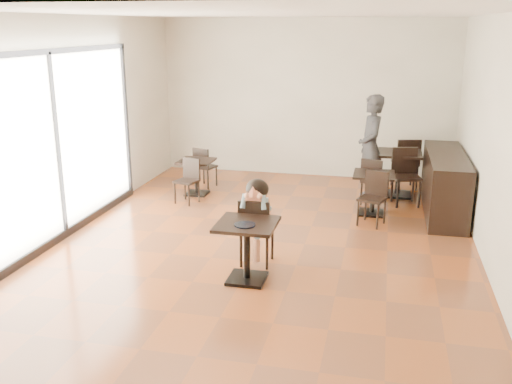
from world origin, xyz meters
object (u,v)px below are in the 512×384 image
(chair_left_b, at_px, (187,181))
(child_table, at_px, (247,252))
(chair_back_b, at_px, (406,177))
(cafe_table_mid, at_px, (373,194))
(cafe_table_back, at_px, (398,174))
(chair_mid_b, at_px, (372,199))
(child_chair, at_px, (257,231))
(child, at_px, (257,222))
(adult_patron, at_px, (371,148))
(cafe_table_left, at_px, (197,177))
(chair_left_a, at_px, (206,167))
(chair_mid_a, at_px, (374,181))
(chair_back_a, at_px, (405,163))

(chair_left_b, bearing_deg, child_table, -41.31)
(chair_back_b, bearing_deg, cafe_table_mid, -143.90)
(cafe_table_back, xyz_separation_m, chair_mid_b, (-0.42, -1.75, 0.01))
(child_chair, xyz_separation_m, child, (-0.00, 0.00, 0.12))
(adult_patron, bearing_deg, chair_left_b, -86.29)
(child, distance_m, cafe_table_left, 3.41)
(chair_back_b, bearing_deg, chair_left_a, 160.71)
(chair_mid_a, relative_size, chair_back_a, 0.85)
(adult_patron, bearing_deg, chair_mid_b, -9.96)
(chair_back_b, bearing_deg, chair_mid_a, 176.77)
(child_chair, xyz_separation_m, chair_back_a, (1.98, 4.19, 0.04))
(child_chair, height_order, chair_back_a, chair_back_a)
(cafe_table_back, distance_m, chair_back_a, 0.57)
(cafe_table_left, relative_size, chair_mid_a, 0.78)
(cafe_table_left, xyz_separation_m, cafe_table_back, (3.65, 0.75, 0.08))
(adult_patron, distance_m, chair_back_b, 0.83)
(child, relative_size, chair_back_a, 1.16)
(cafe_table_back, relative_size, chair_left_a, 1.05)
(child, height_order, chair_left_a, child)
(child_chair, relative_size, cafe_table_back, 1.10)
(child, height_order, cafe_table_left, child)
(chair_mid_a, distance_m, chair_mid_b, 1.10)
(chair_back_a, bearing_deg, cafe_table_left, 4.97)
(chair_mid_b, distance_m, chair_back_a, 2.37)
(cafe_table_back, distance_m, chair_left_b, 3.88)
(adult_patron, xyz_separation_m, chair_back_b, (0.65, -0.25, -0.45))
(chair_mid_b, xyz_separation_m, chair_left_b, (-3.24, 0.45, -0.03))
(child_table, relative_size, cafe_table_back, 0.92)
(child_table, height_order, child_chair, child_chair)
(chair_mid_b, bearing_deg, chair_left_a, 173.22)
(child_chair, height_order, cafe_table_left, child_chair)
(chair_back_b, bearing_deg, child, -136.62)
(cafe_table_mid, xyz_separation_m, chair_left_a, (-3.24, 1.00, 0.04))
(cafe_table_mid, distance_m, chair_left_b, 3.24)
(chair_mid_a, height_order, chair_mid_b, same)
(cafe_table_mid, height_order, cafe_table_back, cafe_table_back)
(cafe_table_left, distance_m, chair_back_b, 3.79)
(chair_back_a, relative_size, chair_back_b, 1.00)
(cafe_table_back, xyz_separation_m, chair_mid_a, (-0.42, -0.65, 0.01))
(child, xyz_separation_m, cafe_table_back, (1.85, 3.64, -0.16))
(chair_back_b, bearing_deg, child_table, -132.52)
(chair_mid_a, distance_m, chair_left_a, 3.27)
(child_table, bearing_deg, chair_mid_a, 67.99)
(child_chair, distance_m, cafe_table_left, 3.41)
(cafe_table_back, relative_size, chair_mid_a, 0.98)
(child_chair, xyz_separation_m, chair_left_b, (-1.81, 2.34, -0.06))
(child_table, height_order, chair_back_a, chair_back_a)
(cafe_table_left, distance_m, chair_mid_b, 3.39)
(cafe_table_mid, relative_size, chair_mid_b, 0.83)
(cafe_table_left, height_order, chair_back_a, chair_back_a)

